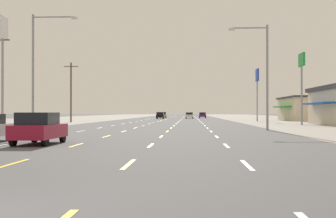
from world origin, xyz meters
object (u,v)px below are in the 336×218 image
Objects in this scene: sedan_inner_right_midfar at (189,115)px; streetlight_left_row_0 at (37,63)px; pole_sign_right_row_1 at (302,69)px; hatchback_inner_left_nearest at (39,128)px; sedan_far_right_far at (202,115)px; hatchback_inner_left_mid at (160,115)px; pole_sign_left_row_1 at (3,44)px; streetlight_right_row_0 at (263,70)px; hatchback_inner_left_farther at (163,115)px; pole_sign_right_row_2 at (257,81)px.

streetlight_left_row_0 is at bearing -100.87° from sedan_inner_right_midfar.
hatchback_inner_left_nearest is at bearing -121.85° from pole_sign_right_row_1.
sedan_inner_right_midfar is 10.51m from sedan_far_right_far.
hatchback_inner_left_mid is at bearing -127.50° from sedan_far_right_far.
pole_sign_left_row_1 is (-17.51, -65.45, 7.28)m from sedan_inner_right_midfar.
hatchback_inner_left_mid is 0.87× the size of sedan_inner_right_midfar.
pole_sign_left_row_1 is at bearing 172.94° from streetlight_right_row_0.
hatchback_inner_left_farther is (0.04, 97.82, 0.00)m from hatchback_inner_left_nearest.
pole_sign_right_row_2 reaches higher than hatchback_inner_left_farther.
pole_sign_right_row_2 is 43.73m from streetlight_left_row_0.
hatchback_inner_left_mid is 7.50m from sedan_inner_right_midfar.
sedan_inner_right_midfar is 1.00× the size of sedan_far_right_far.
pole_sign_left_row_1 reaches higher than sedan_inner_right_midfar.
streetlight_left_row_0 reaches higher than sedan_far_right_far.
pole_sign_left_row_1 is 24.31m from streetlight_right_row_0.
hatchback_inner_left_farther is 81.92m from streetlight_right_row_0.
streetlight_left_row_0 is (-16.53, -78.37, 5.06)m from sedan_far_right_far.
sedan_far_right_far is at bearing 78.09° from streetlight_left_row_0.
pole_sign_left_row_1 is at bearing 145.83° from streetlight_left_row_0.
streetlight_left_row_0 is 19.60m from streetlight_right_row_0.
pole_sign_left_row_1 is at bearing -156.91° from pole_sign_right_row_1.
sedan_inner_right_midfar is 0.42× the size of pole_sign_left_row_1.
hatchback_inner_left_mid is at bearing 84.40° from streetlight_left_row_0.
streetlight_left_row_0 is at bearing -95.60° from hatchback_inner_left_mid.
streetlight_left_row_0 is (-13.14, -68.42, 5.06)m from sedan_inner_right_midfar.
pole_sign_right_row_2 is 0.96× the size of streetlight_right_row_0.
streetlight_right_row_0 is at bearing -80.49° from hatchback_inner_left_farther.
streetlight_right_row_0 reaches higher than sedan_far_right_far.
sedan_inner_right_midfar is 1.15× the size of hatchback_inner_left_farther.
sedan_inner_right_midfar is at bearing 109.35° from pole_sign_right_row_2.
pole_sign_right_row_1 reaches higher than hatchback_inner_left_nearest.
hatchback_inner_left_farther is at bearing 85.69° from streetlight_left_row_0.
sedan_far_right_far is 43.27m from pole_sign_right_row_2.
streetlight_right_row_0 reaches higher than hatchback_inner_left_mid.
pole_sign_right_row_1 is 0.96× the size of streetlight_right_row_0.
sedan_far_right_far is at bearing 92.23° from streetlight_right_row_0.
pole_sign_right_row_2 reaches higher than hatchback_inner_left_nearest.
hatchback_inner_left_nearest is at bearing -62.62° from pole_sign_left_row_1.
pole_sign_right_row_2 is at bearing -67.55° from hatchback_inner_left_farther.
hatchback_inner_left_nearest reaches higher than sedan_far_right_far.
hatchback_inner_left_farther is (-0.31, 15.52, 0.00)m from hatchback_inner_left_mid.
hatchback_inner_left_mid reaches higher than sedan_inner_right_midfar.
sedan_inner_right_midfar is 0.52× the size of pole_sign_right_row_2.
pole_sign_right_row_1 is at bearing -75.33° from sedan_inner_right_midfar.
hatchback_inner_left_nearest is 1.00× the size of hatchback_inner_left_mid.
hatchback_inner_left_nearest is at bearing -94.74° from sedan_inner_right_midfar.
hatchback_inner_left_farther reaches higher than sedan_far_right_far.
hatchback_inner_left_nearest reaches higher than sedan_inner_right_midfar.
hatchback_inner_left_mid is 0.37× the size of pole_sign_left_row_1.
hatchback_inner_left_mid is at bearing 89.76° from hatchback_inner_left_nearest.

